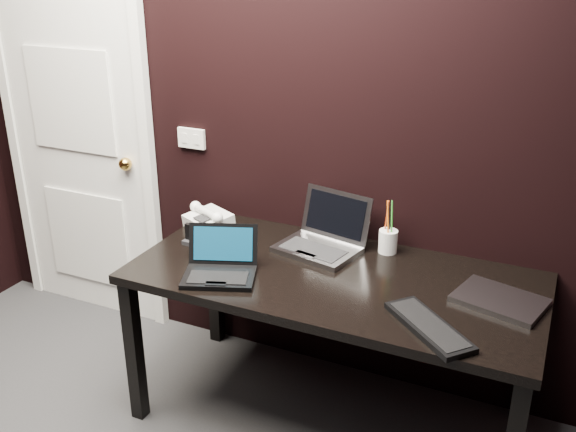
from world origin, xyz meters
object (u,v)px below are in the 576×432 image
at_px(door, 78,137).
at_px(mobile_phone, 190,236).
at_px(silver_laptop, 322,240).
at_px(closed_laptop, 500,300).
at_px(desk, 333,291).
at_px(desk_phone, 208,219).
at_px(pen_cup, 388,240).
at_px(netbook, 220,267).
at_px(ext_keyboard, 429,327).

bearing_deg(door, mobile_phone, -21.32).
distance_m(silver_laptop, closed_laptop, 0.82).
xyz_separation_m(desk, desk_phone, (-0.73, 0.20, 0.12)).
relative_size(door, mobile_phone, 22.29).
bearing_deg(pen_cup, netbook, -138.20).
xyz_separation_m(door, desk_phone, (0.92, -0.17, -0.26)).
relative_size(closed_laptop, desk_phone, 1.44).
xyz_separation_m(desk_phone, mobile_phone, (0.02, -0.20, -0.01)).
bearing_deg(closed_laptop, pen_cup, 153.90).
distance_m(closed_laptop, mobile_phone, 1.37).
bearing_deg(desk_phone, door, 169.43).
bearing_deg(closed_laptop, desk, -176.01).
relative_size(silver_laptop, pen_cup, 1.64).
height_order(silver_laptop, desk_phone, silver_laptop).
xyz_separation_m(ext_keyboard, pen_cup, (-0.32, 0.56, 0.05)).
bearing_deg(netbook, desk_phone, 126.79).
height_order(silver_laptop, ext_keyboard, silver_laptop).
xyz_separation_m(door, pen_cup, (1.79, -0.07, -0.25)).
relative_size(silver_laptop, closed_laptop, 1.08).
height_order(door, pen_cup, door).
height_order(desk, silver_laptop, silver_laptop).
bearing_deg(mobile_phone, pen_cup, 18.97).
distance_m(mobile_phone, pen_cup, 0.90).
bearing_deg(silver_laptop, closed_laptop, -11.52).
distance_m(netbook, ext_keyboard, 0.88).
xyz_separation_m(door, mobile_phone, (0.94, -0.37, -0.27)).
xyz_separation_m(mobile_phone, pen_cup, (0.85, 0.29, 0.02)).
bearing_deg(silver_laptop, desk, -56.77).
relative_size(ext_keyboard, pen_cup, 1.53).
bearing_deg(netbook, closed_laptop, 13.03).
bearing_deg(desk, netbook, -154.22).
xyz_separation_m(netbook, silver_laptop, (0.29, 0.41, 0.01)).
bearing_deg(ext_keyboard, netbook, 176.82).
height_order(ext_keyboard, closed_laptop, ext_keyboard).
height_order(ext_keyboard, desk_phone, desk_phone).
height_order(closed_laptop, mobile_phone, mobile_phone).
relative_size(netbook, pen_cup, 1.48).
bearing_deg(closed_laptop, ext_keyboard, -124.20).
relative_size(door, ext_keyboard, 5.68).
bearing_deg(silver_laptop, desk_phone, -179.53).
distance_m(door, pen_cup, 1.81).
bearing_deg(closed_laptop, netbook, -166.97).
bearing_deg(desk_phone, pen_cup, 6.35).
relative_size(desk, mobile_phone, 17.71).
bearing_deg(closed_laptop, desk_phone, 173.53).
height_order(silver_laptop, pen_cup, pen_cup).
distance_m(netbook, closed_laptop, 1.12).
relative_size(closed_laptop, mobile_phone, 3.88).
bearing_deg(pen_cup, desk_phone, -173.65).
bearing_deg(desk_phone, netbook, -53.21).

